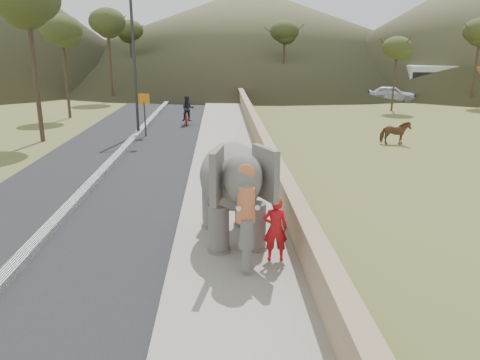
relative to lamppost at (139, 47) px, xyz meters
name	(u,v)px	position (x,y,z in m)	size (l,w,h in m)	color
ground	(234,265)	(4.69, -16.98, -4.87)	(160.00, 160.00, 0.00)	olive
road	(112,164)	(-0.31, -6.98, -4.86)	(7.00, 120.00, 0.03)	black
median	(112,162)	(-0.31, -6.98, -4.76)	(0.35, 120.00, 0.22)	black
walkway	(227,161)	(4.69, -6.98, -4.80)	(3.00, 120.00, 0.15)	#9E9687
parapet	(265,150)	(6.34, -6.98, -4.32)	(0.30, 120.00, 1.10)	tan
lamppost	(139,47)	(0.00, 0.00, 0.00)	(1.76, 0.36, 8.00)	#29292D
signboard	(144,107)	(0.19, -0.54, -3.23)	(0.60, 0.08, 2.40)	#2D2D33
cow	(395,133)	(13.46, -3.38, -4.26)	(0.67, 1.46, 1.23)	brown
distant_car	(392,94)	(20.31, 16.12, -4.15)	(1.70, 4.23, 1.44)	silver
bus_white	(466,82)	(28.34, 18.23, -3.32)	(2.50, 11.00, 3.10)	silver
hill_far	(251,33)	(9.69, 53.02, 2.13)	(80.00, 80.00, 14.00)	brown
elephant_and_man	(233,190)	(4.71, -15.66, -3.43)	(2.35, 3.80, 2.61)	slate
motorcyclist	(187,114)	(2.29, 3.30, -4.11)	(0.92, 1.67, 1.90)	maroon
trees	(238,59)	(5.82, 10.16, -0.92)	(48.42, 42.94, 8.80)	#473828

